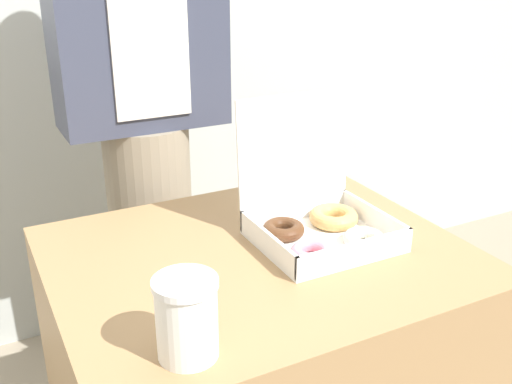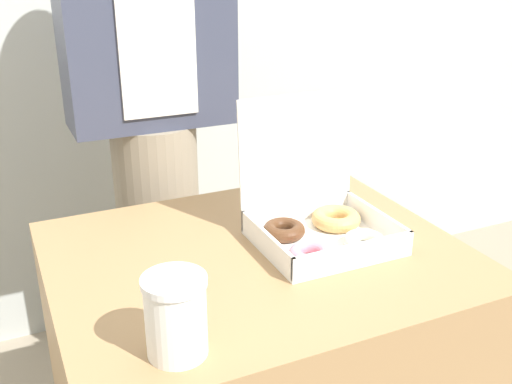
% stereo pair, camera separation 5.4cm
% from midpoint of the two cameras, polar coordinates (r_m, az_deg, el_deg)
% --- Properties ---
extents(donut_box, '(0.29, 0.27, 0.30)m').
position_cam_midpoint_polar(donut_box, '(1.33, 4.78, -2.40)').
color(donut_box, white).
rests_on(donut_box, table).
extents(coffee_cup, '(0.10, 0.10, 0.14)m').
position_cam_midpoint_polar(coffee_cup, '(0.96, -8.25, -11.79)').
color(coffee_cup, white).
rests_on(coffee_cup, table).
extents(person_customer, '(0.44, 0.24, 1.70)m').
position_cam_midpoint_polar(person_customer, '(1.69, -11.51, 6.56)').
color(person_customer, gray).
rests_on(person_customer, ground_plane).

